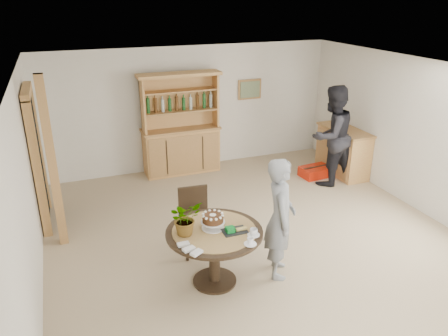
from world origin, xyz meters
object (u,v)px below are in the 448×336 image
Objects in this scene: sideboard at (343,151)px; adult_person at (332,136)px; hutch at (181,140)px; red_suitcase at (316,172)px; dining_table at (214,241)px; dining_chair at (195,216)px; teen_boy at (280,218)px.

sideboard is 0.80m from adult_person.
hutch is 3.22× the size of red_suitcase.
dining_chair reaches higher than dining_table.
adult_person is 3.02× the size of red_suitcase.
sideboard is 0.70m from red_suitcase.
red_suitcase is (2.45, -1.22, -0.59)m from hutch.
dining_table is 4.01m from red_suitcase.
hutch is 3.29m from sideboard.
dining_chair is (-3.66, -1.67, 0.06)m from sideboard.
dining_table is at bearing -145.78° from red_suitcase.
hutch is 3.85m from teen_boy.
adult_person is (-0.55, -0.33, 0.48)m from sideboard.
adult_person is (3.11, 1.34, 0.42)m from dining_chair.
dining_chair is 3.42m from adult_person.
red_suitcase is at bearing -26.45° from hutch.
hutch reaches higher than teen_boy.
red_suitcase is (2.22, 2.62, -0.71)m from teen_boy.
dining_chair is 1.49× the size of red_suitcase.
hutch is 2.16× the size of dining_chair.
dining_chair is 0.58× the size of teen_boy.
dining_table is 1.89× the size of red_suitcase.
dining_table is at bearing -145.72° from sideboard.
adult_person reaches higher than dining_table.
teen_boy is 0.85× the size of adult_person.
adult_person reaches higher than dining_chair.
teen_boy reaches higher than dining_chair.
dining_chair is 1.28m from teen_boy.
dining_table is 1.27× the size of dining_chair.
sideboard is at bearing -24.26° from teen_boy.
dining_chair is at bearing 65.28° from teen_boy.
dining_table is at bearing 106.33° from teen_boy.
sideboard reaches higher than red_suitcase.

